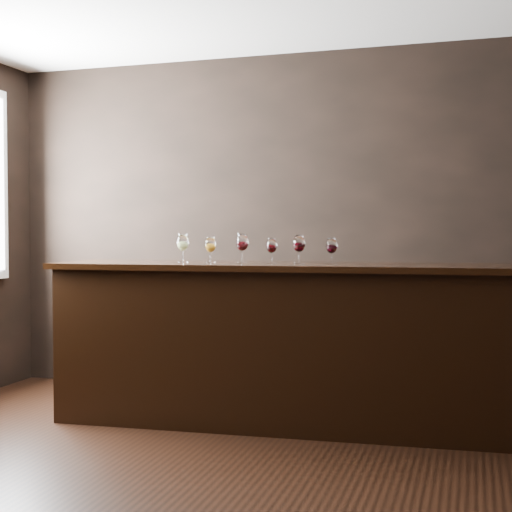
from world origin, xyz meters
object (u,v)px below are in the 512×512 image
(glass_red_a, at_px, (242,243))
(glass_amber, at_px, (210,245))
(glass_white, at_px, (183,243))
(back_bar_shelf, at_px, (281,337))
(glass_red_c, at_px, (299,244))
(glass_red_d, at_px, (332,246))
(bar_counter, at_px, (279,347))
(glass_red_b, at_px, (272,246))

(glass_red_a, bearing_deg, glass_amber, -172.17)
(glass_white, bearing_deg, back_bar_shelf, 48.81)
(back_bar_shelf, relative_size, glass_amber, 15.55)
(glass_amber, xyz_separation_m, glass_red_c, (0.66, -0.02, 0.01))
(glass_white, relative_size, glass_red_d, 1.11)
(glass_white, bearing_deg, glass_red_c, -1.50)
(glass_red_a, height_order, glass_red_d, glass_red_a)
(back_bar_shelf, height_order, glass_amber, glass_amber)
(bar_counter, height_order, back_bar_shelf, bar_counter)
(glass_red_c, bearing_deg, bar_counter, 172.98)
(bar_counter, height_order, glass_red_d, glass_red_d)
(glass_white, relative_size, glass_red_c, 1.01)
(glass_red_c, height_order, glass_red_d, glass_red_c)
(glass_red_c, bearing_deg, glass_white, 178.50)
(back_bar_shelf, distance_m, glass_red_b, 0.97)
(bar_counter, distance_m, glass_amber, 0.87)
(glass_amber, relative_size, glass_red_c, 0.92)
(bar_counter, distance_m, glass_red_d, 0.80)
(bar_counter, distance_m, glass_red_a, 0.78)
(glass_amber, height_order, glass_red_a, glass_red_a)
(back_bar_shelf, distance_m, glass_red_d, 1.11)
(glass_red_b, bearing_deg, glass_red_a, 176.78)
(glass_red_c, relative_size, glass_red_d, 1.10)
(glass_amber, distance_m, glass_red_a, 0.23)
(glass_red_a, relative_size, glass_red_c, 1.03)
(glass_red_b, bearing_deg, glass_red_d, -1.63)
(bar_counter, relative_size, glass_amber, 16.88)
(glass_white, bearing_deg, bar_counter, -0.39)
(back_bar_shelf, height_order, glass_red_c, glass_red_c)
(back_bar_shelf, bearing_deg, glass_white, -131.19)
(glass_red_a, bearing_deg, bar_counter, -6.69)
(bar_counter, bearing_deg, glass_white, 175.67)
(glass_red_c, bearing_deg, glass_red_b, 169.44)
(glass_white, height_order, glass_red_d, glass_white)
(glass_white, xyz_separation_m, glass_red_d, (1.10, 0.00, -0.01))
(glass_red_d, bearing_deg, glass_red_b, 178.37)
(bar_counter, bearing_deg, glass_red_d, -2.63)
(glass_amber, height_order, glass_red_c, glass_red_c)
(glass_red_b, xyz_separation_m, glass_red_c, (0.21, -0.04, 0.02))
(bar_counter, height_order, glass_white, glass_white)
(glass_white, height_order, glass_red_c, glass_white)
(glass_red_b, bearing_deg, back_bar_shelf, 98.95)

